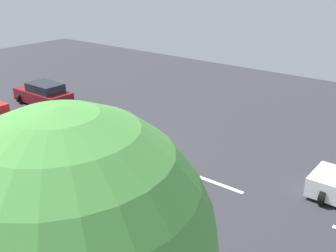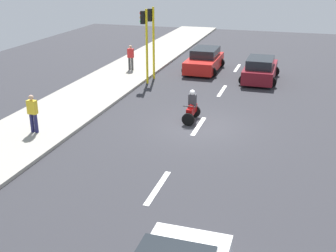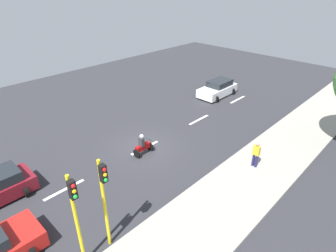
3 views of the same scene
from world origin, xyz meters
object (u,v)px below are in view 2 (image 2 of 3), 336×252
at_px(motorcycle, 192,108).
at_px(car_red, 204,61).
at_px(car_maroon, 260,70).
at_px(traffic_light_corner, 152,33).
at_px(pedestrian_by_tree, 33,112).
at_px(traffic_light_midblock, 145,36).
at_px(pedestrian_near_signal, 131,57).

bearing_deg(motorcycle, car_red, -80.87).
bearing_deg(car_maroon, traffic_light_corner, 11.81).
xyz_separation_m(pedestrian_by_tree, traffic_light_midblock, (-1.73, -9.48, 1.87)).
bearing_deg(pedestrian_near_signal, motorcycle, 127.73).
relative_size(car_maroon, motorcycle, 2.79).
bearing_deg(pedestrian_by_tree, motorcycle, -148.55).
bearing_deg(car_red, traffic_light_corner, 46.94).
bearing_deg(traffic_light_midblock, pedestrian_by_tree, 79.64).
xyz_separation_m(car_red, motorcycle, (-1.60, 9.97, -0.07)).
relative_size(car_red, motorcycle, 2.88).
height_order(car_red, pedestrian_near_signal, pedestrian_near_signal).
distance_m(car_red, car_maroon, 4.23).
height_order(car_red, traffic_light_corner, traffic_light_corner).
xyz_separation_m(car_maroon, pedestrian_by_tree, (8.43, 12.14, 0.35)).
bearing_deg(traffic_light_corner, pedestrian_by_tree, 80.83).
bearing_deg(traffic_light_corner, motorcycle, 121.87).
distance_m(car_maroon, traffic_light_midblock, 7.54).
bearing_deg(traffic_light_midblock, motorcycle, 127.17).
distance_m(pedestrian_by_tree, traffic_light_corner, 11.04).
relative_size(pedestrian_near_signal, traffic_light_corner, 0.38).
bearing_deg(car_red, traffic_light_midblock, 56.79).
bearing_deg(traffic_light_corner, pedestrian_near_signal, -30.42).
bearing_deg(pedestrian_near_signal, traffic_light_corner, 149.58).
xyz_separation_m(motorcycle, pedestrian_near_signal, (6.31, -8.16, 0.42)).
bearing_deg(motorcycle, car_maroon, -105.52).
relative_size(car_maroon, pedestrian_near_signal, 2.53).
bearing_deg(car_maroon, car_red, -21.51).
relative_size(car_red, traffic_light_midblock, 0.98).
bearing_deg(traffic_light_corner, car_red, -133.06).
distance_m(car_maroon, traffic_light_corner, 7.19).
distance_m(motorcycle, traffic_light_corner, 8.57).
bearing_deg(motorcycle, traffic_light_midblock, -52.83).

